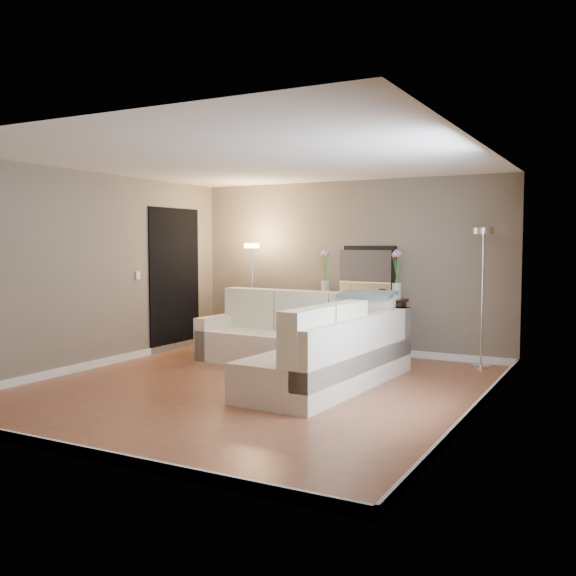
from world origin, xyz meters
The scene contains 23 objects.
floor centered at (0.00, 0.00, -0.01)m, with size 5.00×5.50×0.01m, color #945235.
ceiling centered at (0.00, 0.00, 2.60)m, with size 5.00×5.50×0.01m, color white.
wall_back centered at (0.00, 2.76, 1.30)m, with size 5.00×0.02×2.60m, color #776A5B.
wall_front centered at (0.00, -2.76, 1.30)m, with size 5.00×0.02×2.60m, color #776A5B.
wall_left centered at (-2.51, 0.00, 1.30)m, with size 0.02×5.50×2.60m, color #776A5B.
wall_right centered at (2.51, 0.00, 1.30)m, with size 0.02×5.50×2.60m, color #776A5B.
baseboard_back centered at (0.00, 2.73, 0.05)m, with size 5.00×0.03×0.10m, color white.
baseboard_front centered at (0.00, -2.73, 0.05)m, with size 5.00×0.03×0.10m, color white.
baseboard_left centered at (-2.48, 0.00, 0.05)m, with size 0.03×5.50×0.10m, color white.
baseboard_right centered at (2.48, 0.00, 0.05)m, with size 0.03×5.50×0.10m, color white.
doorway centered at (-2.48, 1.70, 1.10)m, with size 0.02×1.20×2.20m, color black.
switch_plate centered at (-2.48, 0.85, 1.20)m, with size 0.02×0.08×0.12m, color white.
sectional_sofa centered at (0.18, 0.97, 0.37)m, with size 2.89×2.89×1.00m.
throw_blanket centered at (0.74, 1.63, 0.99)m, with size 0.72×0.41×0.05m, color slate.
console_table centered at (0.17, 2.56, 0.49)m, with size 1.44×0.53×0.86m.
leaning_mirror centered at (0.28, 2.73, 1.24)m, with size 0.99×0.15×0.78m.
table_decor centered at (0.26, 2.51, 0.87)m, with size 0.60×0.16×0.14m.
flower_vase_left centered at (-0.33, 2.61, 1.15)m, with size 0.17×0.14×0.74m.
flower_vase_right centered at (0.85, 2.48, 1.15)m, with size 0.17×0.14×0.74m.
floor_lamp_lit centered at (-1.43, 2.28, 1.17)m, with size 0.29×0.29×1.66m.
floor_lamp_unlit centered at (2.06, 2.40, 1.32)m, with size 0.33×0.33×1.86m.
charcoal_rug centered at (-1.42, 1.95, 0.01)m, with size 1.08×0.81×0.01m, color black.
black_bag centered at (-1.55, 1.80, 0.20)m, with size 0.31×0.22×0.20m, color black.
Camera 1 is at (3.77, -6.26, 1.66)m, focal length 40.00 mm.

